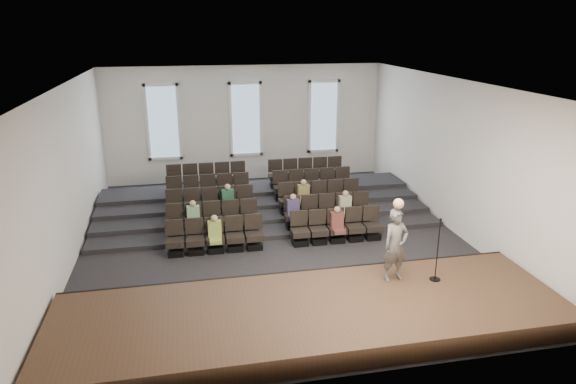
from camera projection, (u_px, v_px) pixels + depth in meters
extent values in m
plane|color=black|center=(274.00, 239.00, 16.63)|extent=(14.00, 14.00, 0.00)
cube|color=white|center=(273.00, 82.00, 15.07)|extent=(12.00, 14.00, 0.02)
cube|color=silver|center=(246.00, 124.00, 22.39)|extent=(12.00, 0.04, 5.00)
cube|color=silver|center=(341.00, 263.00, 9.32)|extent=(12.00, 0.04, 5.00)
cube|color=silver|center=(67.00, 176.00, 14.71)|extent=(0.04, 14.00, 5.00)
cube|color=silver|center=(452.00, 155.00, 17.00)|extent=(0.04, 14.00, 5.00)
cube|color=#452A1D|center=(313.00, 315.00, 11.81)|extent=(11.80, 3.60, 0.50)
cube|color=black|center=(296.00, 280.00, 13.46)|extent=(11.80, 0.06, 0.52)
cube|color=black|center=(263.00, 212.00, 18.78)|extent=(11.80, 4.80, 0.15)
cube|color=black|center=(261.00, 206.00, 19.24)|extent=(11.80, 3.75, 0.30)
cube|color=black|center=(259.00, 199.00, 19.71)|extent=(11.80, 2.70, 0.45)
cube|color=black|center=(257.00, 193.00, 20.17)|extent=(11.80, 1.65, 0.60)
cube|color=black|center=(176.00, 252.00, 15.45)|extent=(0.47, 0.43, 0.20)
cube|color=black|center=(175.00, 243.00, 15.35)|extent=(0.55, 0.50, 0.19)
cube|color=black|center=(174.00, 227.00, 15.42)|extent=(0.55, 0.08, 0.50)
cube|color=black|center=(196.00, 250.00, 15.56)|extent=(0.47, 0.43, 0.20)
cube|color=black|center=(195.00, 241.00, 15.47)|extent=(0.55, 0.50, 0.19)
cube|color=black|center=(194.00, 226.00, 15.54)|extent=(0.55, 0.08, 0.50)
cube|color=black|center=(216.00, 249.00, 15.68)|extent=(0.47, 0.43, 0.20)
cube|color=black|center=(215.00, 239.00, 15.58)|extent=(0.55, 0.50, 0.19)
cube|color=black|center=(214.00, 224.00, 15.65)|extent=(0.55, 0.08, 0.50)
cube|color=black|center=(235.00, 247.00, 15.79)|extent=(0.47, 0.43, 0.20)
cube|color=black|center=(235.00, 238.00, 15.70)|extent=(0.55, 0.50, 0.19)
cube|color=black|center=(234.00, 223.00, 15.76)|extent=(0.55, 0.08, 0.50)
cube|color=black|center=(255.00, 246.00, 15.91)|extent=(0.47, 0.43, 0.20)
cube|color=black|center=(254.00, 236.00, 15.81)|extent=(0.55, 0.50, 0.19)
cube|color=black|center=(253.00, 221.00, 15.88)|extent=(0.55, 0.08, 0.50)
cube|color=black|center=(300.00, 242.00, 16.18)|extent=(0.47, 0.43, 0.20)
cube|color=black|center=(300.00, 233.00, 16.09)|extent=(0.55, 0.50, 0.19)
cube|color=black|center=(299.00, 218.00, 16.15)|extent=(0.55, 0.08, 0.50)
cube|color=black|center=(319.00, 240.00, 16.30)|extent=(0.47, 0.43, 0.20)
cube|color=black|center=(319.00, 231.00, 16.20)|extent=(0.55, 0.50, 0.19)
cube|color=black|center=(317.00, 217.00, 16.27)|extent=(0.55, 0.08, 0.50)
cube|color=black|center=(337.00, 239.00, 16.41)|extent=(0.47, 0.43, 0.20)
cube|color=black|center=(337.00, 230.00, 16.31)|extent=(0.55, 0.50, 0.19)
cube|color=black|center=(335.00, 215.00, 16.38)|extent=(0.55, 0.08, 0.50)
cube|color=black|center=(355.00, 237.00, 16.52)|extent=(0.47, 0.43, 0.20)
cube|color=black|center=(355.00, 228.00, 16.43)|extent=(0.55, 0.50, 0.19)
cube|color=black|center=(353.00, 214.00, 16.50)|extent=(0.55, 0.08, 0.50)
cube|color=black|center=(372.00, 236.00, 16.64)|extent=(0.47, 0.43, 0.20)
cube|color=black|center=(373.00, 227.00, 16.54)|extent=(0.55, 0.50, 0.19)
cube|color=black|center=(371.00, 213.00, 16.61)|extent=(0.55, 0.08, 0.50)
cube|color=black|center=(176.00, 234.00, 16.38)|extent=(0.47, 0.43, 0.20)
cube|color=black|center=(175.00, 225.00, 16.28)|extent=(0.55, 0.50, 0.19)
cube|color=black|center=(174.00, 211.00, 16.35)|extent=(0.55, 0.08, 0.50)
cube|color=black|center=(195.00, 233.00, 16.50)|extent=(0.47, 0.43, 0.20)
cube|color=black|center=(194.00, 224.00, 16.40)|extent=(0.55, 0.50, 0.19)
cube|color=black|center=(193.00, 210.00, 16.47)|extent=(0.55, 0.08, 0.50)
cube|color=black|center=(213.00, 231.00, 16.61)|extent=(0.47, 0.43, 0.20)
cube|color=black|center=(213.00, 222.00, 16.51)|extent=(0.55, 0.50, 0.19)
cube|color=black|center=(212.00, 208.00, 16.58)|extent=(0.55, 0.08, 0.50)
cube|color=black|center=(232.00, 230.00, 16.72)|extent=(0.47, 0.43, 0.20)
cube|color=black|center=(231.00, 221.00, 16.63)|extent=(0.55, 0.50, 0.19)
cube|color=black|center=(230.00, 207.00, 16.69)|extent=(0.55, 0.08, 0.50)
cube|color=black|center=(250.00, 228.00, 16.84)|extent=(0.47, 0.43, 0.20)
cube|color=black|center=(250.00, 220.00, 16.74)|extent=(0.55, 0.50, 0.19)
cube|color=black|center=(249.00, 206.00, 16.81)|extent=(0.55, 0.08, 0.50)
cube|color=black|center=(293.00, 225.00, 17.11)|extent=(0.47, 0.43, 0.20)
cube|color=black|center=(293.00, 217.00, 17.02)|extent=(0.55, 0.50, 0.19)
cube|color=black|center=(292.00, 203.00, 17.08)|extent=(0.55, 0.08, 0.50)
cube|color=black|center=(311.00, 224.00, 17.23)|extent=(0.47, 0.43, 0.20)
cube|color=black|center=(311.00, 215.00, 17.13)|extent=(0.55, 0.50, 0.19)
cube|color=black|center=(309.00, 202.00, 17.20)|extent=(0.55, 0.08, 0.50)
cube|color=black|center=(328.00, 223.00, 17.34)|extent=(0.47, 0.43, 0.20)
cube|color=black|center=(328.00, 214.00, 17.24)|extent=(0.55, 0.50, 0.19)
cube|color=black|center=(327.00, 200.00, 17.31)|extent=(0.55, 0.08, 0.50)
cube|color=black|center=(345.00, 221.00, 17.46)|extent=(0.47, 0.43, 0.20)
cube|color=black|center=(345.00, 213.00, 17.36)|extent=(0.55, 0.50, 0.19)
cube|color=black|center=(344.00, 199.00, 17.43)|extent=(0.55, 0.08, 0.50)
cube|color=black|center=(362.00, 220.00, 17.57)|extent=(0.47, 0.43, 0.20)
cube|color=black|center=(362.00, 211.00, 17.47)|extent=(0.55, 0.50, 0.19)
cube|color=black|center=(360.00, 198.00, 17.54)|extent=(0.55, 0.08, 0.50)
cube|color=black|center=(175.00, 218.00, 17.31)|extent=(0.47, 0.42, 0.20)
cube|color=black|center=(175.00, 210.00, 17.22)|extent=(0.55, 0.50, 0.19)
cube|color=black|center=(174.00, 196.00, 17.28)|extent=(0.55, 0.08, 0.50)
cube|color=black|center=(193.00, 217.00, 17.43)|extent=(0.47, 0.42, 0.20)
cube|color=black|center=(193.00, 208.00, 17.33)|extent=(0.55, 0.50, 0.19)
cube|color=black|center=(192.00, 195.00, 17.40)|extent=(0.55, 0.08, 0.50)
cube|color=black|center=(211.00, 216.00, 17.54)|extent=(0.47, 0.42, 0.20)
cube|color=black|center=(211.00, 207.00, 17.44)|extent=(0.55, 0.50, 0.19)
cube|color=black|center=(210.00, 194.00, 17.51)|extent=(0.55, 0.08, 0.50)
cube|color=black|center=(229.00, 214.00, 17.65)|extent=(0.47, 0.42, 0.20)
cube|color=black|center=(228.00, 206.00, 17.56)|extent=(0.55, 0.50, 0.19)
cube|color=black|center=(227.00, 193.00, 17.63)|extent=(0.55, 0.08, 0.50)
cube|color=black|center=(246.00, 213.00, 17.77)|extent=(0.47, 0.42, 0.20)
cube|color=black|center=(246.00, 205.00, 17.67)|extent=(0.55, 0.50, 0.19)
cube|color=black|center=(245.00, 192.00, 17.74)|extent=(0.55, 0.08, 0.50)
cube|color=black|center=(287.00, 210.00, 18.04)|extent=(0.47, 0.42, 0.20)
cube|color=black|center=(287.00, 202.00, 17.95)|extent=(0.55, 0.50, 0.19)
cube|color=black|center=(286.00, 189.00, 18.02)|extent=(0.55, 0.08, 0.50)
cube|color=black|center=(304.00, 209.00, 18.16)|extent=(0.47, 0.42, 0.20)
cube|color=black|center=(304.00, 201.00, 18.06)|extent=(0.55, 0.50, 0.19)
cube|color=black|center=(302.00, 188.00, 18.13)|extent=(0.55, 0.08, 0.50)
cube|color=black|center=(320.00, 208.00, 18.27)|extent=(0.47, 0.42, 0.20)
cube|color=black|center=(320.00, 200.00, 18.18)|extent=(0.55, 0.50, 0.19)
cube|color=black|center=(319.00, 187.00, 18.24)|extent=(0.55, 0.08, 0.50)
cube|color=black|center=(336.00, 207.00, 18.39)|extent=(0.47, 0.42, 0.20)
cube|color=black|center=(336.00, 199.00, 18.29)|extent=(0.55, 0.50, 0.19)
cube|color=black|center=(335.00, 186.00, 18.36)|extent=(0.55, 0.08, 0.50)
cube|color=black|center=(352.00, 206.00, 18.50)|extent=(0.47, 0.42, 0.20)
cube|color=black|center=(352.00, 198.00, 18.40)|extent=(0.55, 0.50, 0.19)
cube|color=black|center=(351.00, 185.00, 18.47)|extent=(0.55, 0.08, 0.50)
cube|color=black|center=(175.00, 204.00, 18.24)|extent=(0.47, 0.42, 0.20)
cube|color=black|center=(175.00, 196.00, 18.15)|extent=(0.55, 0.50, 0.19)
cube|color=black|center=(174.00, 183.00, 18.21)|extent=(0.55, 0.08, 0.50)
cube|color=black|center=(192.00, 203.00, 18.36)|extent=(0.47, 0.42, 0.20)
cube|color=black|center=(192.00, 195.00, 18.26)|extent=(0.55, 0.50, 0.19)
cube|color=black|center=(191.00, 182.00, 18.33)|extent=(0.55, 0.08, 0.50)
cube|color=black|center=(209.00, 202.00, 18.47)|extent=(0.47, 0.42, 0.20)
cube|color=black|center=(209.00, 194.00, 18.37)|extent=(0.55, 0.50, 0.19)
cube|color=black|center=(208.00, 181.00, 18.44)|extent=(0.55, 0.08, 0.50)
cube|color=black|center=(226.00, 201.00, 18.59)|extent=(0.47, 0.42, 0.20)
cube|color=black|center=(226.00, 192.00, 18.49)|extent=(0.55, 0.50, 0.19)
cube|color=black|center=(225.00, 180.00, 18.56)|extent=(0.55, 0.08, 0.50)
cube|color=black|center=(242.00, 199.00, 18.70)|extent=(0.47, 0.42, 0.20)
cube|color=black|center=(242.00, 191.00, 18.60)|extent=(0.55, 0.50, 0.19)
cube|color=black|center=(241.00, 179.00, 18.67)|extent=(0.55, 0.08, 0.50)
cube|color=black|center=(281.00, 197.00, 18.97)|extent=(0.47, 0.42, 0.20)
cube|color=black|center=(281.00, 189.00, 18.88)|extent=(0.55, 0.50, 0.19)
cube|color=black|center=(280.00, 177.00, 18.95)|extent=(0.55, 0.08, 0.50)
cube|color=black|center=(297.00, 196.00, 19.09)|extent=(0.47, 0.42, 0.20)
cube|color=black|center=(297.00, 188.00, 18.99)|extent=(0.55, 0.50, 0.19)
cube|color=black|center=(296.00, 176.00, 19.06)|extent=(0.55, 0.08, 0.50)
cube|color=black|center=(313.00, 195.00, 19.20)|extent=(0.47, 0.42, 0.20)
cube|color=black|center=(313.00, 187.00, 19.11)|extent=(0.55, 0.50, 0.19)
cube|color=black|center=(312.00, 175.00, 19.17)|extent=(0.55, 0.08, 0.50)
cube|color=black|center=(328.00, 194.00, 19.32)|extent=(0.47, 0.42, 0.20)
cube|color=black|center=(328.00, 186.00, 19.22)|extent=(0.55, 0.50, 0.19)
cube|color=black|center=(327.00, 174.00, 19.29)|extent=(0.55, 0.08, 0.50)
cube|color=black|center=(343.00, 193.00, 19.43)|extent=(0.47, 0.42, 0.20)
cube|color=black|center=(344.00, 185.00, 19.33)|extent=(0.55, 0.50, 0.19)
cube|color=black|center=(342.00, 173.00, 19.40)|extent=(0.55, 0.08, 0.50)
cube|color=black|center=(175.00, 191.00, 19.17)|extent=(0.47, 0.42, 0.20)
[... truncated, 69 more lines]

